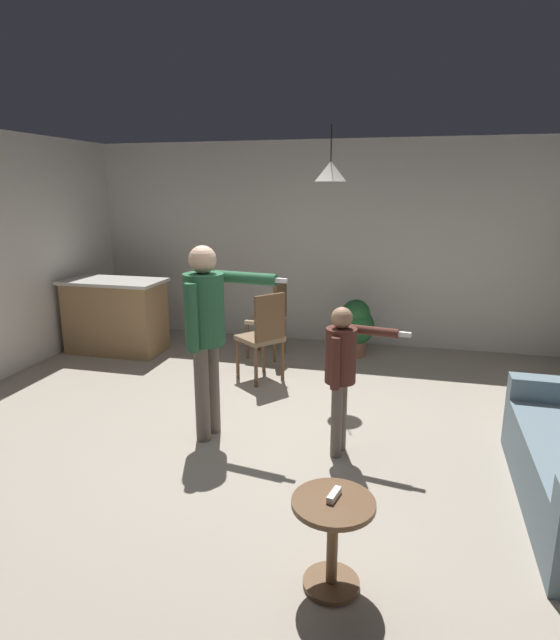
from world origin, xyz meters
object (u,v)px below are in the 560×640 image
(spare_remote_on_table, at_px, (334,495))
(person_adult, at_px, (206,322))
(dining_chair_near_wall, at_px, (271,315))
(person_child, at_px, (342,365))
(potted_plant_corner, at_px, (355,325))
(kitchen_counter, at_px, (116,316))
(dining_chair_by_counter, at_px, (264,334))
(side_table_by_couch, at_px, (333,533))

(spare_remote_on_table, bearing_deg, person_adult, 131.39)
(person_adult, xyz_separation_m, dining_chair_near_wall, (-0.05, 2.23, -0.48))
(person_child, distance_m, potted_plant_corner, 2.58)
(spare_remote_on_table, bearing_deg, dining_chair_near_wall, 109.91)
(person_child, distance_m, dining_chair_near_wall, 2.55)
(person_adult, relative_size, dining_chair_near_wall, 1.65)
(kitchen_counter, xyz_separation_m, person_adult, (2.07, -1.96, 0.54))
(person_child, bearing_deg, dining_chair_by_counter, -134.77)
(person_child, bearing_deg, potted_plant_corner, -167.54)
(dining_chair_by_counter, distance_m, potted_plant_corner, 1.44)
(person_adult, relative_size, potted_plant_corner, 2.24)
(side_table_by_couch, bearing_deg, person_child, 96.20)
(person_child, height_order, spare_remote_on_table, person_child)
(side_table_by_couch, height_order, potted_plant_corner, potted_plant_corner)
(kitchen_counter, height_order, person_adult, person_adult)
(side_table_by_couch, height_order, dining_chair_by_counter, dining_chair_by_counter)
(dining_chair_by_counter, height_order, spare_remote_on_table, dining_chair_by_counter)
(spare_remote_on_table, bearing_deg, person_child, 96.25)
(person_child, xyz_separation_m, potted_plant_corner, (-0.16, 2.55, -0.35))
(dining_chair_by_counter, bearing_deg, kitchen_counter, 113.64)
(side_table_by_couch, bearing_deg, kitchen_counter, 134.32)
(person_adult, height_order, spare_remote_on_table, person_adult)
(dining_chair_by_counter, bearing_deg, person_adult, -145.27)
(potted_plant_corner, distance_m, spare_remote_on_table, 4.00)
(dining_chair_near_wall, bearing_deg, potted_plant_corner, -68.33)
(person_child, relative_size, dining_chair_near_wall, 1.21)
(side_table_by_couch, distance_m, potted_plant_corner, 4.02)
(person_child, bearing_deg, dining_chair_near_wall, -143.51)
(person_adult, height_order, dining_chair_by_counter, person_adult)
(side_table_by_couch, relative_size, dining_chair_by_counter, 0.52)
(dining_chair_near_wall, bearing_deg, side_table_by_couch, -154.65)
(kitchen_counter, distance_m, person_child, 3.77)
(dining_chair_by_counter, xyz_separation_m, dining_chair_near_wall, (-0.14, 0.84, 0.00))
(side_table_by_couch, bearing_deg, person_adult, 130.97)
(dining_chair_by_counter, bearing_deg, person_child, -105.30)
(kitchen_counter, bearing_deg, potted_plant_corner, 10.59)
(side_table_by_couch, relative_size, potted_plant_corner, 0.71)
(kitchen_counter, xyz_separation_m, spare_remote_on_table, (3.36, -3.41, 0.06))
(side_table_by_couch, bearing_deg, dining_chair_by_counter, 112.66)
(kitchen_counter, distance_m, side_table_by_couch, 4.81)
(kitchen_counter, relative_size, dining_chair_near_wall, 1.26)
(side_table_by_couch, relative_size, person_child, 0.43)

